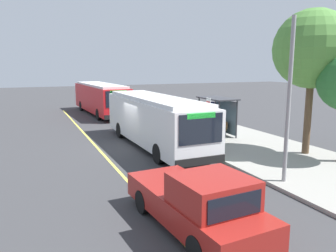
{
  "coord_description": "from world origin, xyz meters",
  "views": [
    {
      "loc": [
        18.71,
        -5.9,
        4.74
      ],
      "look_at": [
        2.41,
        1.07,
        1.52
      ],
      "focal_mm": 36.08,
      "sensor_mm": 36.0,
      "label": 1
    }
  ],
  "objects": [
    {
      "name": "lane_stripe_center",
      "position": [
        0.0,
        -2.2,
        0.0
      ],
      "size": [
        36.0,
        0.14,
        0.01
      ],
      "primitive_type": "cube",
      "color": "#E0D64C",
      "rests_on": "ground_plane"
    },
    {
      "name": "utility_pole",
      "position": [
        8.65,
        3.46,
        3.35
      ],
      "size": [
        0.16,
        0.16,
        6.4
      ],
      "primitive_type": "cylinder",
      "color": "gray",
      "rests_on": "sidewalk_curb"
    },
    {
      "name": "waiting_bench",
      "position": [
        -0.27,
        5.87,
        0.63
      ],
      "size": [
        1.6,
        0.48,
        0.95
      ],
      "color": "brown",
      "rests_on": "sidewalk_curb"
    },
    {
      "name": "sidewalk_curb",
      "position": [
        0.0,
        6.0,
        0.07
      ],
      "size": [
        44.0,
        6.4,
        0.15
      ],
      "primitive_type": "cube",
      "color": "gray",
      "rests_on": "ground_plane"
    },
    {
      "name": "transit_bus_second",
      "position": [
        -13.87,
        0.92,
        1.62
      ],
      "size": [
        11.5,
        3.17,
        2.95
      ],
      "color": "red",
      "rests_on": "ground_plane"
    },
    {
      "name": "bus_shelter",
      "position": [
        -0.38,
        5.86,
        1.92
      ],
      "size": [
        2.9,
        1.6,
        2.48
      ],
      "color": "#333338",
      "rests_on": "sidewalk_curb"
    },
    {
      "name": "pickup_truck",
      "position": [
        10.7,
        -1.56,
        0.86
      ],
      "size": [
        5.54,
        2.42,
        1.85
      ],
      "color": "maroon",
      "rests_on": "ground_plane"
    },
    {
      "name": "ground_plane",
      "position": [
        0.0,
        0.0,
        0.0
      ],
      "size": [
        120.0,
        120.0,
        0.0
      ],
      "primitive_type": "plane",
      "color": "#38383A"
    },
    {
      "name": "route_sign_post",
      "position": [
        2.28,
        3.62,
        1.96
      ],
      "size": [
        0.44,
        0.08,
        2.8
      ],
      "color": "#333338",
      "rests_on": "sidewalk_curb"
    },
    {
      "name": "street_tree_near_shelter",
      "position": [
        5.67,
        7.56,
        5.5
      ],
      "size": [
        3.96,
        3.96,
        7.36
      ],
      "color": "brown",
      "rests_on": "sidewalk_curb"
    },
    {
      "name": "transit_bus_main",
      "position": [
        0.6,
        1.01,
        1.62
      ],
      "size": [
        10.9,
        2.8,
        2.95
      ],
      "color": "white",
      "rests_on": "ground_plane"
    }
  ]
}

